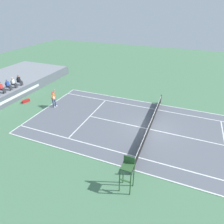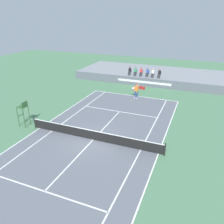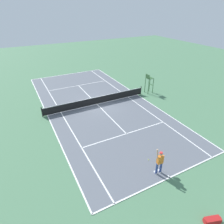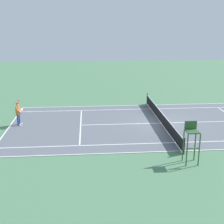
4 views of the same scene
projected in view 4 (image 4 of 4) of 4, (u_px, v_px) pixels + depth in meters
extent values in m
plane|color=#4C7A56|center=(161.00, 123.00, 24.60)|extent=(80.00, 80.00, 0.00)
cube|color=slate|center=(161.00, 123.00, 24.60)|extent=(10.98, 23.78, 0.02)
cube|color=white|center=(9.00, 127.00, 23.68)|extent=(10.98, 0.10, 0.01)
cube|color=white|center=(181.00, 151.00, 19.35)|extent=(0.10, 23.78, 0.01)
cube|color=white|center=(148.00, 105.00, 29.84)|extent=(0.10, 23.78, 0.01)
cube|color=white|center=(175.00, 143.00, 20.67)|extent=(0.10, 23.78, 0.01)
cube|color=white|center=(151.00, 109.00, 28.52)|extent=(0.10, 23.78, 0.01)
cube|color=white|center=(81.00, 125.00, 24.10)|extent=(8.22, 0.10, 0.01)
cube|color=white|center=(161.00, 123.00, 24.60)|extent=(0.10, 12.80, 0.01)
cube|color=white|center=(10.00, 127.00, 23.69)|extent=(0.10, 0.20, 0.01)
cylinder|color=black|center=(184.00, 146.00, 18.78)|extent=(0.10, 0.10, 1.07)
cylinder|color=black|center=(147.00, 99.00, 30.12)|extent=(0.10, 0.10, 1.07)
cube|color=black|center=(161.00, 118.00, 24.47)|extent=(11.78, 0.02, 0.84)
cube|color=white|center=(162.00, 113.00, 24.35)|extent=(11.78, 0.03, 0.06)
cylinder|color=navy|center=(19.00, 119.00, 24.18)|extent=(0.15, 0.15, 0.92)
cylinder|color=navy|center=(18.00, 120.00, 23.87)|extent=(0.15, 0.15, 0.92)
cube|color=white|center=(20.00, 124.00, 24.29)|extent=(0.14, 0.29, 0.10)
cube|color=white|center=(19.00, 125.00, 23.99)|extent=(0.14, 0.29, 0.10)
cube|color=orange|center=(18.00, 110.00, 23.81)|extent=(0.42, 0.27, 0.60)
sphere|color=tan|center=(17.00, 104.00, 23.67)|extent=(0.22, 0.22, 0.22)
cylinder|color=red|center=(17.00, 103.00, 23.65)|extent=(0.21, 0.21, 0.06)
cylinder|color=tan|center=(19.00, 102.00, 23.89)|extent=(0.11, 0.22, 0.61)
cylinder|color=tan|center=(18.00, 111.00, 23.55)|extent=(0.12, 0.33, 0.56)
cylinder|color=black|center=(20.00, 113.00, 23.55)|extent=(0.05, 0.19, 0.25)
torus|color=red|center=(22.00, 109.00, 23.49)|extent=(0.32, 0.22, 0.26)
cylinder|color=silver|center=(22.00, 109.00, 23.49)|extent=(0.28, 0.18, 0.22)
sphere|color=#D1E533|center=(35.00, 125.00, 24.07)|extent=(0.07, 0.07, 0.07)
cylinder|color=#2D562D|center=(199.00, 150.00, 17.20)|extent=(0.07, 0.07, 1.90)
cylinder|color=#2D562D|center=(187.00, 150.00, 17.14)|extent=(0.07, 0.07, 1.90)
cylinder|color=#2D562D|center=(195.00, 145.00, 17.86)|extent=(0.07, 0.07, 1.90)
cylinder|color=#2D562D|center=(183.00, 146.00, 17.81)|extent=(0.07, 0.07, 1.90)
cube|color=#2D562D|center=(192.00, 132.00, 17.22)|extent=(0.70, 0.70, 0.06)
cube|color=#2D562D|center=(191.00, 125.00, 17.48)|extent=(0.06, 0.70, 0.48)
cube|color=#2D562D|center=(193.00, 148.00, 17.17)|extent=(0.10, 0.70, 0.04)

